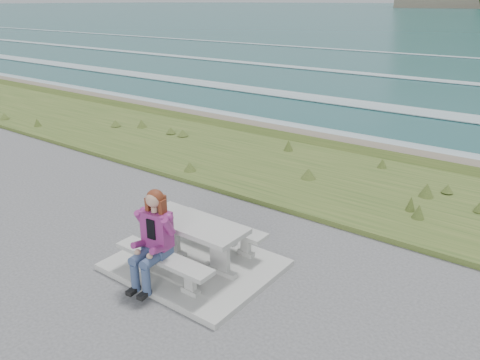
# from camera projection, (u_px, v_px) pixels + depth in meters

# --- Properties ---
(concrete_slab) EXTENTS (2.60, 2.10, 0.10)m
(concrete_slab) POSITION_uv_depth(u_px,v_px,m) (195.00, 265.00, 7.83)
(concrete_slab) COLOR #AFAFAA
(concrete_slab) RESTS_ON ground
(picnic_table) EXTENTS (1.80, 0.75, 0.75)m
(picnic_table) POSITION_uv_depth(u_px,v_px,m) (194.00, 231.00, 7.60)
(picnic_table) COLOR #AFAFAA
(picnic_table) RESTS_ON concrete_slab
(bench_landward) EXTENTS (1.80, 0.35, 0.45)m
(bench_landward) POSITION_uv_depth(u_px,v_px,m) (164.00, 262.00, 7.17)
(bench_landward) COLOR #AFAFAA
(bench_landward) RESTS_ON concrete_slab
(bench_seaward) EXTENTS (1.80, 0.35, 0.45)m
(bench_seaward) POSITION_uv_depth(u_px,v_px,m) (221.00, 228.00, 8.21)
(bench_seaward) COLOR #AFAFAA
(bench_seaward) RESTS_ON concrete_slab
(grass_verge) EXTENTS (160.00, 4.50, 0.22)m
(grass_verge) POSITION_uv_depth(u_px,v_px,m) (330.00, 181.00, 11.59)
(grass_verge) COLOR #304B1C
(grass_verge) RESTS_ON ground
(shore_drop) EXTENTS (160.00, 0.80, 2.20)m
(shore_drop) POSITION_uv_depth(u_px,v_px,m) (375.00, 152.00, 13.76)
(shore_drop) COLOR #66594D
(shore_drop) RESTS_ON ground
(seated_woman) EXTENTS (0.52, 0.81, 1.51)m
(seated_woman) POSITION_uv_depth(u_px,v_px,m) (151.00, 252.00, 7.04)
(seated_woman) COLOR navy
(seated_woman) RESTS_ON concrete_slab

